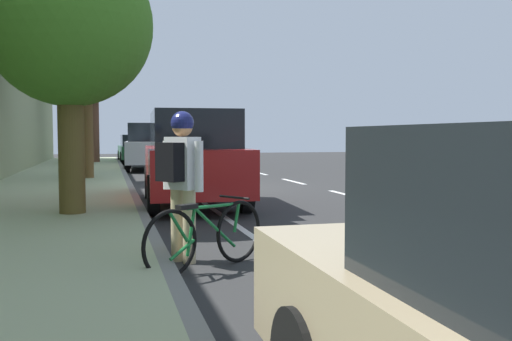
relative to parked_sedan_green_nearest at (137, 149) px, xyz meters
name	(u,v)px	position (x,y,z in m)	size (l,w,h in m)	color
ground	(210,188)	(-1.31, 14.59, -0.75)	(61.83, 61.83, 0.00)	#292929
sidewalk	(58,188)	(2.79, 14.59, -0.67)	(3.56, 38.64, 0.17)	#A6B087
curb_edge	(130,187)	(0.93, 14.59, -0.67)	(0.16, 38.64, 0.17)	gray
lane_stripe_centre	(293,181)	(-4.28, 13.17, -0.75)	(0.14, 35.80, 0.01)	white
lane_stripe_bike_edge	(183,188)	(-0.54, 14.59, -0.75)	(0.12, 38.64, 0.01)	white
parked_sedan_green_nearest	(137,149)	(0.00, 0.00, 0.00)	(1.92, 4.44, 1.52)	#1E512D
parked_suv_silver_second	(149,146)	(-0.22, 5.86, 0.27)	(2.17, 4.80, 1.99)	#B7BABF
parked_suv_red_mid	(193,157)	(-0.25, 18.36, 0.27)	(2.15, 4.79, 1.99)	maroon
bicycle_at_curb	(206,235)	(0.46, 24.17, -0.37)	(1.49, 1.02, 0.78)	black
cyclist_with_backpack	(181,170)	(0.68, 23.73, 0.33)	(0.53, 0.55, 1.77)	#C6B284
street_tree_near_cyclist	(94,76)	(2.09, 1.23, 3.66)	(2.99, 2.99, 5.55)	brown
street_tree_mid_block	(86,54)	(2.09, 12.05, 3.23)	(3.05, 3.05, 5.08)	brown
street_tree_far_end	(69,26)	(2.09, 20.26, 2.55)	(2.78, 2.78, 4.55)	brown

